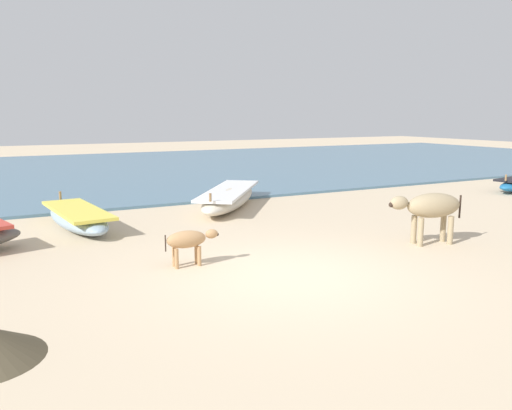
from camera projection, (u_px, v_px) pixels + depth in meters
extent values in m
plane|color=beige|center=(289.00, 276.00, 8.21)|extent=(80.00, 80.00, 0.00)
cube|color=slate|center=(92.00, 171.00, 23.04)|extent=(60.00, 20.00, 0.08)
cylinder|color=olive|center=(506.00, 178.00, 16.38)|extent=(0.06, 0.06, 0.20)
ellipsoid|color=#8CA5B7|center=(78.00, 219.00, 11.60)|extent=(1.28, 3.46, 0.45)
cube|color=#EAD84C|center=(77.00, 210.00, 11.57)|extent=(1.21, 3.05, 0.07)
cube|color=olive|center=(74.00, 211.00, 11.79)|extent=(0.80, 0.20, 0.04)
cylinder|color=olive|center=(60.00, 195.00, 12.82)|extent=(0.06, 0.06, 0.20)
ellipsoid|color=beige|center=(229.00, 198.00, 14.28)|extent=(3.54, 4.23, 0.50)
cube|color=white|center=(229.00, 191.00, 14.24)|extent=(3.20, 3.79, 0.07)
cube|color=olive|center=(226.00, 195.00, 13.92)|extent=(0.77, 0.62, 0.04)
cylinder|color=olive|center=(210.00, 197.00, 12.19)|extent=(0.06, 0.06, 0.20)
ellipsoid|color=tan|center=(434.00, 205.00, 10.12)|extent=(1.21, 0.71, 0.50)
ellipsoid|color=tan|center=(399.00, 203.00, 9.93)|extent=(0.41, 0.31, 0.27)
sphere|color=#2D2119|center=(391.00, 205.00, 9.90)|extent=(0.12, 0.12, 0.10)
cylinder|color=tan|center=(421.00, 232.00, 10.01)|extent=(0.11, 0.11, 0.57)
cylinder|color=tan|center=(414.00, 229.00, 10.25)|extent=(0.11, 0.11, 0.57)
cylinder|color=tan|center=(450.00, 230.00, 10.17)|extent=(0.11, 0.11, 0.57)
cylinder|color=tan|center=(443.00, 228.00, 10.41)|extent=(0.11, 0.11, 0.57)
cylinder|color=#2D2119|center=(460.00, 207.00, 10.27)|extent=(0.04, 0.04, 0.46)
ellipsoid|color=tan|center=(186.00, 239.00, 8.66)|extent=(0.70, 0.30, 0.30)
ellipsoid|color=tan|center=(212.00, 234.00, 8.84)|extent=(0.23, 0.15, 0.16)
sphere|color=#2D2119|center=(217.00, 234.00, 8.89)|extent=(0.06, 0.06, 0.06)
cylinder|color=tan|center=(197.00, 254.00, 8.87)|extent=(0.07, 0.07, 0.34)
cylinder|color=tan|center=(199.00, 256.00, 8.73)|extent=(0.07, 0.07, 0.34)
cylinder|color=tan|center=(174.00, 257.00, 8.70)|extent=(0.07, 0.07, 0.34)
cylinder|color=tan|center=(177.00, 259.00, 8.57)|extent=(0.07, 0.07, 0.34)
cylinder|color=#2D2119|center=(165.00, 243.00, 8.52)|extent=(0.02, 0.02, 0.28)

